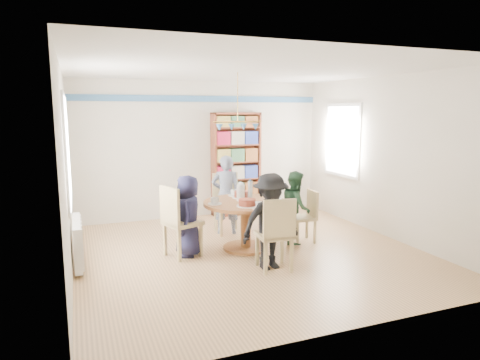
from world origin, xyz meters
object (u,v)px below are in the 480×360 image
person_near (270,222)px  radiator (78,242)px  dining_table (246,214)px  person_right (296,207)px  chair_near (276,231)px  bookshelf (236,165)px  person_left (188,216)px  chair_right (307,214)px  chair_left (177,218)px  person_far (226,195)px  chair_far (227,200)px

person_near → radiator: bearing=150.8°
dining_table → person_right: size_ratio=1.11×
person_right → chair_near: bearing=162.6°
person_near → bookshelf: bookshelf is taller
person_near → person_left: bearing=127.7°
person_right → bookshelf: bearing=27.9°
chair_right → person_left: person_left is taller
dining_table → bookshelf: 2.30m
chair_left → radiator: bearing=175.3°
person_left → person_right: 1.78m
person_far → bookshelf: 1.45m
radiator → chair_right: size_ratio=1.19×
dining_table → bookshelf: (0.65, 2.16, 0.47)m
chair_right → person_right: 0.23m
dining_table → person_right: bearing=1.7°
radiator → chair_far: bearing=19.9°
chair_near → person_right: 1.35m
chair_right → chair_far: size_ratio=0.81×
chair_left → chair_far: chair_left is taller
person_left → person_near: person_near is taller
chair_near → chair_right: bearing=44.3°
person_left → bookshelf: size_ratio=0.58×
person_left → bookshelf: (1.55, 2.13, 0.43)m
chair_right → person_far: person_far is taller
dining_table → chair_far: 1.01m
radiator → chair_right: bearing=-1.9°
chair_left → person_near: size_ratio=0.81×
chair_near → person_right: (0.85, 1.04, 0.03)m
chair_right → chair_far: chair_far is taller
chair_far → person_left: bearing=-134.0°
chair_near → person_left: bearing=131.6°
chair_near → bookshelf: bookshelf is taller
chair_left → person_near: (1.06, -0.90, 0.07)m
person_far → person_near: bearing=111.2°
chair_left → person_left: 0.17m
person_left → bookshelf: 2.67m
dining_table → person_near: (-0.00, -0.89, 0.10)m
person_right → person_far: (-0.88, 0.88, 0.10)m
radiator → chair_far: size_ratio=0.97×
chair_left → chair_near: 1.50m
person_left → radiator: bearing=-76.6°
person_left → person_right: (1.78, -0.00, -0.01)m
dining_table → person_near: size_ratio=0.99×
chair_far → person_left: person_left is taller
person_left → bookshelf: bearing=160.8°
chair_left → person_left: bearing=7.1°
chair_near → person_right: bearing=50.7°
radiator → chair_near: chair_near is taller
person_left → person_far: bearing=151.4°
person_far → person_near: (-0.00, -1.80, -0.03)m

